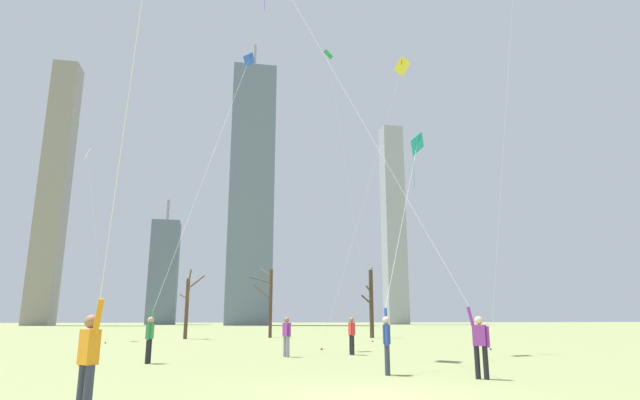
{
  "coord_description": "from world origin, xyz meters",
  "views": [
    {
      "loc": [
        -3.23,
        -10.73,
        1.56
      ],
      "look_at": [
        0.0,
        6.0,
        5.51
      ],
      "focal_mm": 28.74,
      "sensor_mm": 36.0,
      "label": 1
    }
  ],
  "objects_px": {
    "kite_flyer_midfield_center_orange": "(118,154)",
    "bare_tree_left_of_center": "(188,303)",
    "distant_kite_low_near_trees_red": "(513,2)",
    "bare_tree_far_right_edge": "(270,300)",
    "kite_flyer_far_back_purple": "(397,192)",
    "distant_kite_drifting_right_white": "(88,165)",
    "kite_flyer_midfield_left_teal": "(396,281)",
    "distant_kite_drifting_left_green": "(334,92)",
    "bystander_far_off_by_trees": "(352,334)",
    "bystander_strolling_midfield": "(287,335)",
    "kite_flyer_midfield_right_blue": "(169,281)",
    "distant_kite_high_overhead_yellow": "(395,89)",
    "bare_tree_right_of_center": "(371,302)"
  },
  "relations": [
    {
      "from": "bare_tree_far_right_edge",
      "to": "kite_flyer_far_back_purple",
      "type": "bearing_deg",
      "value": -87.3
    },
    {
      "from": "kite_flyer_midfield_center_orange",
      "to": "distant_kite_drifting_left_green",
      "type": "height_order",
      "value": "distant_kite_drifting_left_green"
    },
    {
      "from": "bystander_strolling_midfield",
      "to": "bare_tree_right_of_center",
      "type": "height_order",
      "value": "bare_tree_right_of_center"
    },
    {
      "from": "distant_kite_low_near_trees_red",
      "to": "bare_tree_right_of_center",
      "type": "relative_size",
      "value": 4.17
    },
    {
      "from": "distant_kite_drifting_right_white",
      "to": "kite_flyer_far_back_purple",
      "type": "bearing_deg",
      "value": -57.78
    },
    {
      "from": "kite_flyer_far_back_purple",
      "to": "bare_tree_right_of_center",
      "type": "height_order",
      "value": "kite_flyer_far_back_purple"
    },
    {
      "from": "bare_tree_far_right_edge",
      "to": "distant_kite_drifting_left_green",
      "type": "bearing_deg",
      "value": -78.51
    },
    {
      "from": "bare_tree_right_of_center",
      "to": "bare_tree_left_of_center",
      "type": "distance_m",
      "value": 15.01
    },
    {
      "from": "kite_flyer_midfield_right_blue",
      "to": "bare_tree_left_of_center",
      "type": "relative_size",
      "value": 3.2
    },
    {
      "from": "kite_flyer_far_back_purple",
      "to": "distant_kite_drifting_right_white",
      "type": "bearing_deg",
      "value": 122.22
    },
    {
      "from": "kite_flyer_far_back_purple",
      "to": "bystander_strolling_midfield",
      "type": "relative_size",
      "value": 11.88
    },
    {
      "from": "kite_flyer_midfield_left_teal",
      "to": "distant_kite_drifting_left_green",
      "type": "distance_m",
      "value": 20.0
    },
    {
      "from": "kite_flyer_midfield_left_teal",
      "to": "bare_tree_far_right_edge",
      "type": "xyz_separation_m",
      "value": [
        -1.5,
        28.07,
        0.3
      ]
    },
    {
      "from": "kite_flyer_midfield_center_orange",
      "to": "bare_tree_left_of_center",
      "type": "height_order",
      "value": "kite_flyer_midfield_center_orange"
    },
    {
      "from": "bystander_far_off_by_trees",
      "to": "kite_flyer_midfield_left_teal",
      "type": "bearing_deg",
      "value": -91.24
    },
    {
      "from": "bystander_far_off_by_trees",
      "to": "bystander_strolling_midfield",
      "type": "height_order",
      "value": "same"
    },
    {
      "from": "bystander_strolling_midfield",
      "to": "bare_tree_far_right_edge",
      "type": "height_order",
      "value": "bare_tree_far_right_edge"
    },
    {
      "from": "kite_flyer_far_back_purple",
      "to": "distant_kite_high_overhead_yellow",
      "type": "xyz_separation_m",
      "value": [
        3.26,
        8.77,
        8.0
      ]
    },
    {
      "from": "distant_kite_drifting_left_green",
      "to": "bare_tree_left_of_center",
      "type": "xyz_separation_m",
      "value": [
        -9.4,
        11.91,
        -13.53
      ]
    },
    {
      "from": "bystander_far_off_by_trees",
      "to": "bystander_strolling_midfield",
      "type": "distance_m",
      "value": 3.09
    },
    {
      "from": "kite_flyer_midfield_right_blue",
      "to": "bystander_strolling_midfield",
      "type": "bearing_deg",
      "value": 13.21
    },
    {
      "from": "kite_flyer_midfield_left_teal",
      "to": "kite_flyer_midfield_right_blue",
      "type": "relative_size",
      "value": 0.63
    },
    {
      "from": "kite_flyer_midfield_center_orange",
      "to": "bystander_far_off_by_trees",
      "type": "distance_m",
      "value": 16.84
    },
    {
      "from": "kite_flyer_midfield_left_teal",
      "to": "bare_tree_left_of_center",
      "type": "distance_m",
      "value": 27.79
    },
    {
      "from": "kite_flyer_midfield_center_orange",
      "to": "distant_kite_low_near_trees_red",
      "type": "relative_size",
      "value": 0.62
    },
    {
      "from": "kite_flyer_midfield_right_blue",
      "to": "distant_kite_low_near_trees_red",
      "type": "height_order",
      "value": "distant_kite_low_near_trees_red"
    },
    {
      "from": "distant_kite_high_overhead_yellow",
      "to": "distant_kite_low_near_trees_red",
      "type": "bearing_deg",
      "value": 18.03
    },
    {
      "from": "distant_kite_low_near_trees_red",
      "to": "bystander_far_off_by_trees",
      "type": "bearing_deg",
      "value": -159.97
    },
    {
      "from": "kite_flyer_midfield_left_teal",
      "to": "kite_flyer_midfield_right_blue",
      "type": "distance_m",
      "value": 8.94
    },
    {
      "from": "bystander_strolling_midfield",
      "to": "distant_kite_low_near_trees_red",
      "type": "height_order",
      "value": "distant_kite_low_near_trees_red"
    },
    {
      "from": "kite_flyer_midfield_center_orange",
      "to": "bystander_far_off_by_trees",
      "type": "height_order",
      "value": "kite_flyer_midfield_center_orange"
    },
    {
      "from": "distant_kite_high_overhead_yellow",
      "to": "bare_tree_far_right_edge",
      "type": "relative_size",
      "value": 2.59
    },
    {
      "from": "distant_kite_drifting_left_green",
      "to": "distant_kite_high_overhead_yellow",
      "type": "bearing_deg",
      "value": -74.15
    },
    {
      "from": "kite_flyer_midfield_left_teal",
      "to": "bystander_strolling_midfield",
      "type": "bearing_deg",
      "value": 116.35
    },
    {
      "from": "kite_flyer_midfield_right_blue",
      "to": "bare_tree_left_of_center",
      "type": "xyz_separation_m",
      "value": [
        -0.55,
        21.91,
        -0.18
      ]
    },
    {
      "from": "bystander_strolling_midfield",
      "to": "kite_flyer_midfield_left_teal",
      "type": "bearing_deg",
      "value": -63.65
    },
    {
      "from": "distant_kite_high_overhead_yellow",
      "to": "bare_tree_left_of_center",
      "type": "distance_m",
      "value": 24.27
    },
    {
      "from": "distant_kite_low_near_trees_red",
      "to": "bare_tree_far_right_edge",
      "type": "relative_size",
      "value": 4.18
    },
    {
      "from": "kite_flyer_midfield_right_blue",
      "to": "bare_tree_right_of_center",
      "type": "xyz_separation_m",
      "value": [
        14.45,
        21.3,
        -0.07
      ]
    },
    {
      "from": "distant_kite_high_overhead_yellow",
      "to": "bystander_far_off_by_trees",
      "type": "bearing_deg",
      "value": -153.9
    },
    {
      "from": "kite_flyer_midfield_left_teal",
      "to": "bystander_far_off_by_trees",
      "type": "relative_size",
      "value": 6.56
    },
    {
      "from": "bare_tree_far_right_edge",
      "to": "kite_flyer_midfield_left_teal",
      "type": "bearing_deg",
      "value": -86.95
    },
    {
      "from": "kite_flyer_far_back_purple",
      "to": "distant_kite_drifting_right_white",
      "type": "relative_size",
      "value": 1.31
    },
    {
      "from": "bare_tree_left_of_center",
      "to": "distant_kite_drifting_left_green",
      "type": "bearing_deg",
      "value": -51.71
    },
    {
      "from": "kite_flyer_midfield_left_teal",
      "to": "kite_flyer_midfield_right_blue",
      "type": "xyz_separation_m",
      "value": [
        -7.62,
        4.66,
        0.22
      ]
    },
    {
      "from": "bare_tree_left_of_center",
      "to": "kite_flyer_midfield_left_teal",
      "type": "bearing_deg",
      "value": -72.9
    },
    {
      "from": "bare_tree_right_of_center",
      "to": "bare_tree_far_right_edge",
      "type": "distance_m",
      "value": 8.59
    },
    {
      "from": "kite_flyer_midfield_center_orange",
      "to": "bare_tree_left_of_center",
      "type": "bearing_deg",
      "value": 91.43
    },
    {
      "from": "kite_flyer_far_back_purple",
      "to": "bystander_far_off_by_trees",
      "type": "relative_size",
      "value": 11.88
    },
    {
      "from": "distant_kite_drifting_right_white",
      "to": "distant_kite_drifting_left_green",
      "type": "distance_m",
      "value": 20.29
    }
  ]
}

